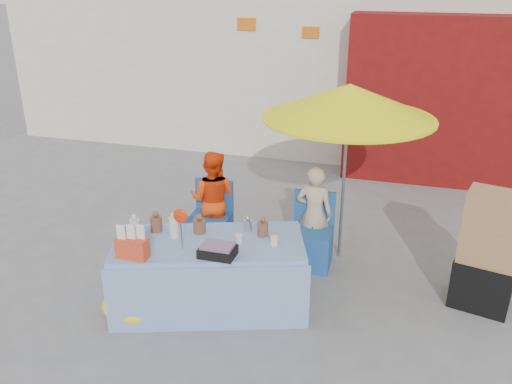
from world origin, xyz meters
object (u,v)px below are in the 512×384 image
(chair_right, at_px, (310,244))
(vendor_orange, at_px, (213,199))
(vendor_beige, at_px, (314,214))
(umbrella, at_px, (349,102))
(market_table, at_px, (209,273))
(chair_left, at_px, (210,231))
(box_stack, at_px, (487,255))

(chair_right, distance_m, vendor_orange, 1.31)
(vendor_beige, relative_size, umbrella, 0.56)
(vendor_orange, bearing_deg, market_table, 106.72)
(umbrella, bearing_deg, market_table, -128.87)
(chair_right, distance_m, umbrella, 1.69)
(vendor_beige, distance_m, umbrella, 1.35)
(market_table, height_order, chair_right, market_table)
(chair_left, distance_m, box_stack, 3.12)
(market_table, relative_size, vendor_orange, 1.71)
(vendor_beige, bearing_deg, box_stack, 164.46)
(chair_right, distance_m, vendor_beige, 0.36)
(vendor_beige, bearing_deg, vendor_orange, -1.95)
(umbrella, relative_size, box_stack, 1.66)
(chair_left, relative_size, vendor_orange, 0.69)
(market_table, relative_size, chair_left, 2.48)
(chair_right, bearing_deg, box_stack, -11.53)
(vendor_orange, height_order, vendor_beige, vendor_orange)
(vendor_orange, bearing_deg, chair_left, 87.82)
(chair_right, bearing_deg, vendor_orange, 171.92)
(vendor_orange, distance_m, vendor_beige, 1.25)
(market_table, xyz_separation_m, box_stack, (2.67, 0.80, 0.20))
(vendor_orange, xyz_separation_m, umbrella, (1.55, 0.15, 1.28))
(market_table, height_order, umbrella, umbrella)
(umbrella, bearing_deg, chair_right, -136.60)
(chair_right, relative_size, box_stack, 0.68)
(chair_right, height_order, box_stack, box_stack)
(market_table, distance_m, vendor_beige, 1.51)
(chair_left, relative_size, chair_right, 1.00)
(market_table, relative_size, chair_right, 2.48)
(market_table, distance_m, chair_right, 1.39)
(market_table, bearing_deg, umbrella, 32.37)
(vendor_orange, relative_size, umbrella, 0.59)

